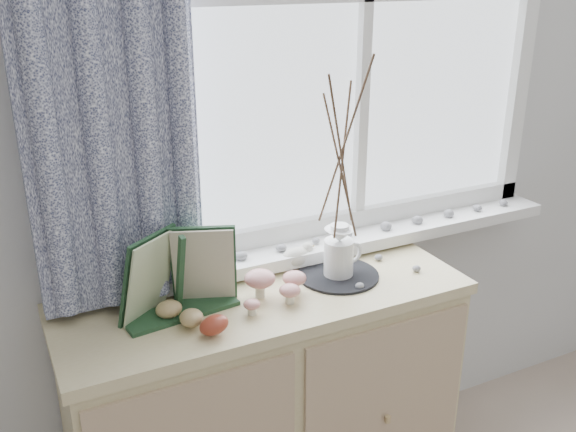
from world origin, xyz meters
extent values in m
cube|color=silver|center=(0.00, 2.00, 1.30)|extent=(4.00, 0.04, 2.60)
cube|color=white|center=(0.30, 1.92, 0.88)|extent=(1.45, 0.16, 0.04)
cube|color=beige|center=(-0.15, 1.75, 0.41)|extent=(1.17, 0.43, 0.81)
cube|color=beige|center=(-0.15, 1.75, 0.83)|extent=(1.20, 0.45, 0.03)
cube|color=tan|center=(0.14, 1.53, 0.41)|extent=(0.55, 0.01, 0.75)
cylinder|color=silver|center=(-0.17, 1.74, 0.88)|extent=(0.03, 0.03, 0.06)
ellipsoid|color=#AF1205|center=(-0.17, 1.74, 0.91)|extent=(0.09, 0.09, 0.05)
cylinder|color=silver|center=(-0.11, 1.67, 0.87)|extent=(0.03, 0.03, 0.04)
ellipsoid|color=#AF1205|center=(-0.11, 1.67, 0.89)|extent=(0.06, 0.06, 0.03)
cylinder|color=silver|center=(-0.23, 1.66, 0.86)|extent=(0.02, 0.02, 0.03)
ellipsoid|color=#AF1205|center=(-0.23, 1.66, 0.88)|extent=(0.05, 0.05, 0.03)
cylinder|color=silver|center=(-0.07, 1.72, 0.87)|extent=(0.03, 0.03, 0.04)
ellipsoid|color=#AF1205|center=(-0.07, 1.72, 0.90)|extent=(0.07, 0.07, 0.04)
ellipsoid|color=tan|center=(-0.40, 1.67, 0.88)|extent=(0.06, 0.05, 0.08)
ellipsoid|color=tan|center=(-0.44, 1.74, 0.88)|extent=(0.06, 0.05, 0.08)
ellipsoid|color=maroon|center=(-0.36, 1.61, 0.88)|extent=(0.06, 0.05, 0.08)
cylinder|color=black|center=(0.10, 1.76, 0.85)|extent=(0.25, 0.25, 0.01)
cylinder|color=white|center=(0.10, 1.76, 0.91)|extent=(0.10, 0.10, 0.11)
cone|color=white|center=(0.10, 1.76, 0.99)|extent=(0.09, 0.09, 0.04)
cylinder|color=white|center=(0.10, 1.76, 1.01)|extent=(0.06, 0.06, 0.03)
torus|color=white|center=(0.15, 1.76, 0.92)|extent=(0.07, 0.02, 0.07)
ellipsoid|color=gray|center=(0.11, 1.65, 0.86)|extent=(0.03, 0.02, 0.02)
ellipsoid|color=gray|center=(0.15, 1.81, 0.86)|extent=(0.03, 0.02, 0.02)
ellipsoid|color=gray|center=(0.33, 1.67, 0.86)|extent=(0.03, 0.02, 0.02)
ellipsoid|color=gray|center=(0.03, 1.85, 0.86)|extent=(0.03, 0.02, 0.02)
ellipsoid|color=gray|center=(0.27, 1.79, 0.86)|extent=(0.03, 0.02, 0.02)
camera|label=1|loc=(-0.82, 0.25, 1.74)|focal=40.00mm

